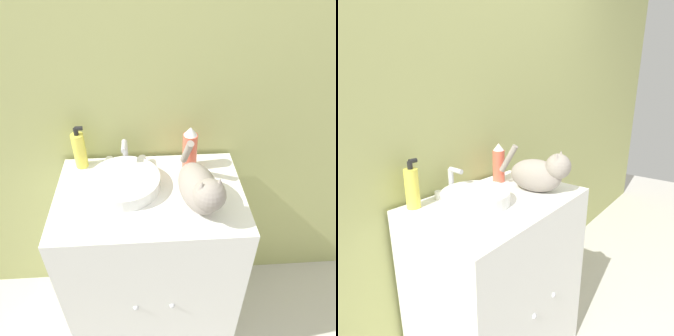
% 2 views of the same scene
% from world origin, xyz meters
% --- Properties ---
extents(wall_back, '(6.00, 0.05, 2.50)m').
position_xyz_m(wall_back, '(0.00, 0.54, 1.25)').
color(wall_back, tan).
rests_on(wall_back, ground_plane).
extents(vanity_cabinet, '(0.76, 0.51, 0.92)m').
position_xyz_m(vanity_cabinet, '(0.00, 0.25, 0.46)').
color(vanity_cabinet, white).
rests_on(vanity_cabinet, ground_plane).
extents(sink_basin, '(0.29, 0.29, 0.05)m').
position_xyz_m(sink_basin, '(-0.10, 0.29, 0.95)').
color(sink_basin, white).
rests_on(sink_basin, vanity_cabinet).
extents(faucet, '(0.18, 0.09, 0.13)m').
position_xyz_m(faucet, '(-0.10, 0.44, 0.97)').
color(faucet, silver).
rests_on(faucet, vanity_cabinet).
extents(cat, '(0.18, 0.36, 0.21)m').
position_xyz_m(cat, '(0.19, 0.16, 1.01)').
color(cat, gray).
rests_on(cat, vanity_cabinet).
extents(soap_bottle, '(0.06, 0.05, 0.20)m').
position_xyz_m(soap_bottle, '(-0.29, 0.45, 1.00)').
color(soap_bottle, '#EADB4C').
rests_on(soap_bottle, vanity_cabinet).
extents(spray_bottle, '(0.06, 0.06, 0.20)m').
position_xyz_m(spray_bottle, '(0.18, 0.41, 1.02)').
color(spray_bottle, '#EF6047').
rests_on(spray_bottle, vanity_cabinet).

